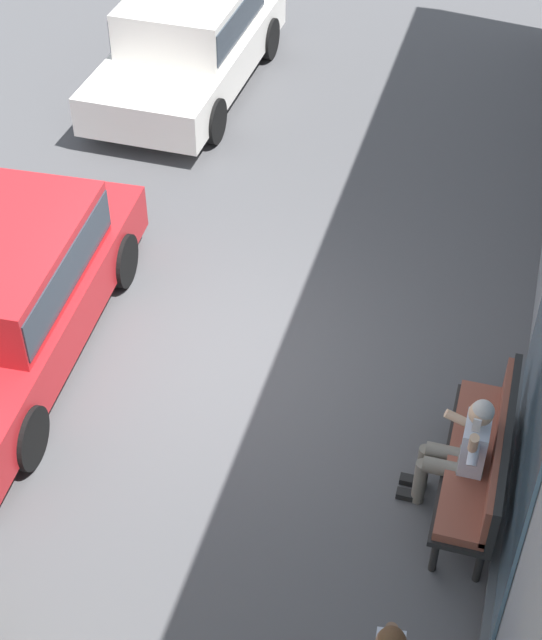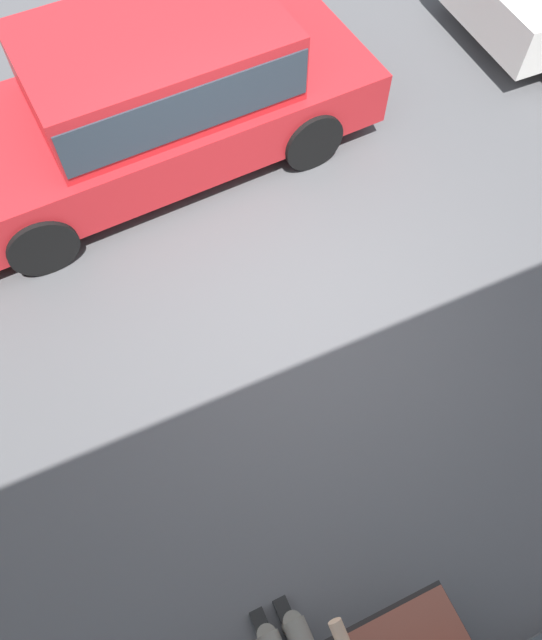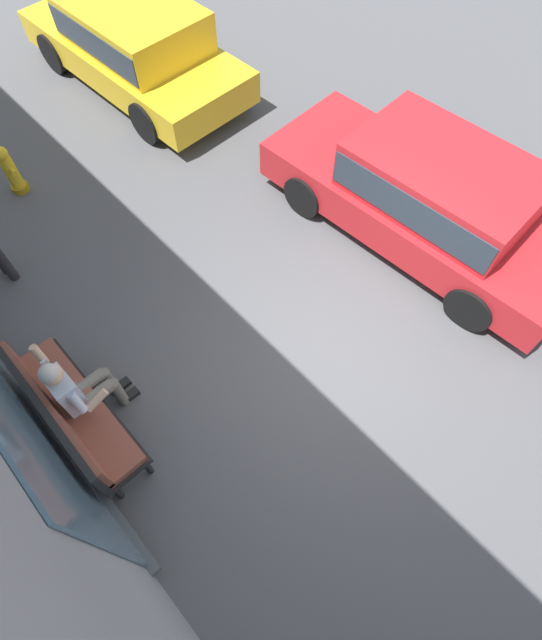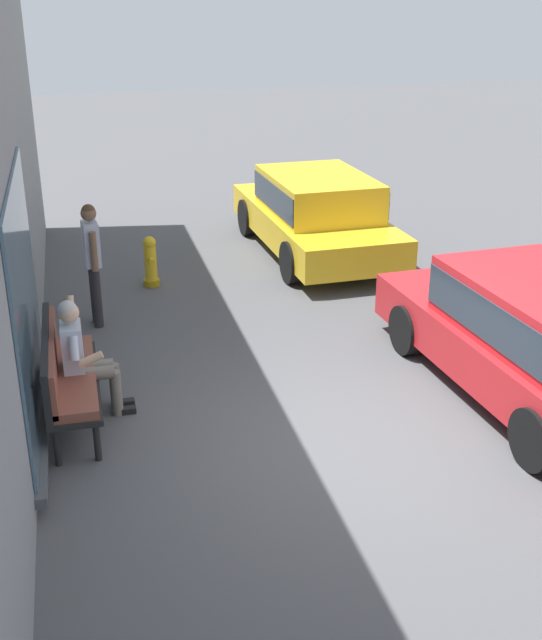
{
  "view_description": "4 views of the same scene",
  "coord_description": "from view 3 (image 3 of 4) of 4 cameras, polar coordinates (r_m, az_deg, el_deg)",
  "views": [
    {
      "loc": [
        7.31,
        2.6,
        7.46
      ],
      "look_at": [
        0.36,
        0.63,
        0.98
      ],
      "focal_mm": 55.0,
      "sensor_mm": 36.0,
      "label": 1
    },
    {
      "loc": [
        1.47,
        2.6,
        4.84
      ],
      "look_at": [
        0.55,
        0.59,
        1.05
      ],
      "focal_mm": 35.0,
      "sensor_mm": 36.0,
      "label": 2
    },
    {
      "loc": [
        -1.65,
        2.6,
        5.63
      ],
      "look_at": [
        0.32,
        0.78,
        1.19
      ],
      "focal_mm": 28.0,
      "sensor_mm": 36.0,
      "label": 3
    },
    {
      "loc": [
        -6.8,
        2.6,
        4.44
      ],
      "look_at": [
        0.58,
        0.75,
        1.23
      ],
      "focal_mm": 45.0,
      "sensor_mm": 36.0,
      "label": 4
    }
  ],
  "objects": [
    {
      "name": "parked_car_far",
      "position": [
        10.05,
        -15.34,
        28.32
      ],
      "size": [
        4.52,
        2.06,
        1.43
      ],
      "color": "gold",
      "rests_on": "ground_plane"
    },
    {
      "name": "fire_hydrant",
      "position": [
        8.73,
        -27.62,
        14.91
      ],
      "size": [
        0.38,
        0.26,
        0.81
      ],
      "color": "olive",
      "rests_on": "ground_plane"
    },
    {
      "name": "bench",
      "position": [
        5.79,
        -22.24,
        -9.72
      ],
      "size": [
        1.96,
        0.55,
        1.03
      ],
      "color": "black",
      "rests_on": "ground_plane"
    },
    {
      "name": "ground_plane",
      "position": [
        6.41,
        7.07,
        -3.23
      ],
      "size": [
        60.0,
        60.0,
        0.0
      ],
      "primitive_type": "plane",
      "color": "#4C4C4F"
    },
    {
      "name": "person_on_phone",
      "position": [
        5.72,
        -21.21,
        -7.33
      ],
      "size": [
        0.73,
        0.74,
        1.37
      ],
      "color": "#6B665B",
      "rests_on": "ground_plane"
    },
    {
      "name": "parked_car_mid",
      "position": [
        7.19,
        17.64,
        13.52
      ],
      "size": [
        4.62,
        2.01,
        1.46
      ],
      "color": "red",
      "rests_on": "ground_plane"
    }
  ]
}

